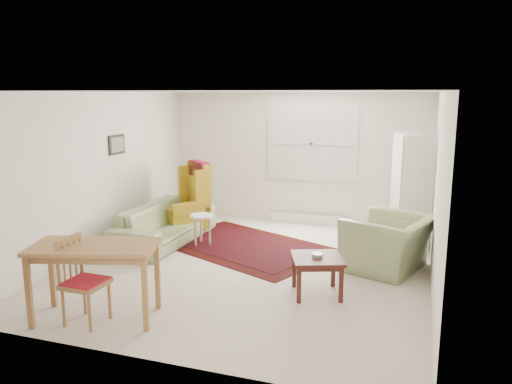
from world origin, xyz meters
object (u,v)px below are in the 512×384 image
(coffee_table, at_px, (317,275))
(desk_chair, at_px, (85,281))
(armchair, at_px, (389,238))
(desk, at_px, (96,282))
(sofa, at_px, (165,217))
(wingback_chair, at_px, (183,198))
(stool, at_px, (202,230))
(cabinet, at_px, (408,190))

(coffee_table, distance_m, desk_chair, 2.73)
(armchair, distance_m, desk_chair, 4.11)
(armchair, distance_m, desk, 4.00)
(sofa, bearing_deg, coffee_table, -114.67)
(wingback_chair, distance_m, desk, 3.52)
(armchair, distance_m, wingback_chair, 3.71)
(sofa, relative_size, stool, 4.22)
(wingback_chair, distance_m, stool, 0.92)
(armchair, bearing_deg, stool, -74.99)
(cabinet, bearing_deg, wingback_chair, 173.33)
(cabinet, relative_size, desk, 1.37)
(stool, distance_m, desk_chair, 3.04)
(coffee_table, distance_m, desk, 2.63)
(coffee_table, bearing_deg, sofa, 154.15)
(desk, height_order, desk_chair, desk_chair)
(sofa, distance_m, stool, 0.67)
(wingback_chair, relative_size, desk, 0.95)
(wingback_chair, height_order, stool, wingback_chair)
(sofa, distance_m, cabinet, 4.04)
(desk, bearing_deg, armchair, 42.18)
(sofa, relative_size, wingback_chair, 1.71)
(armchair, distance_m, coffee_table, 1.48)
(stool, relative_size, desk, 0.38)
(sofa, xyz_separation_m, armchair, (3.65, -0.15, 0.02))
(stool, height_order, desk, desk)
(sofa, height_order, desk_chair, desk_chair)
(armchair, relative_size, desk_chair, 1.23)
(cabinet, bearing_deg, armchair, -113.02)
(cabinet, bearing_deg, stool, -175.85)
(sofa, height_order, wingback_chair, wingback_chair)
(armchair, xyz_separation_m, desk, (-2.96, -2.68, -0.03))
(sofa, distance_m, wingback_chair, 0.65)
(wingback_chair, bearing_deg, cabinet, 45.78)
(cabinet, bearing_deg, desk, -142.99)
(desk, bearing_deg, wingback_chair, 100.94)
(wingback_chair, xyz_separation_m, coffee_table, (2.85, -2.01, -0.39))
(sofa, height_order, armchair, armchair)
(stool, bearing_deg, desk, -89.10)
(stool, xyz_separation_m, desk, (0.05, -2.90, 0.17))
(desk_chair, bearing_deg, armchair, -45.08)
(armchair, xyz_separation_m, stool, (-3.01, 0.21, -0.20))
(armchair, bearing_deg, wingback_chair, -82.86)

